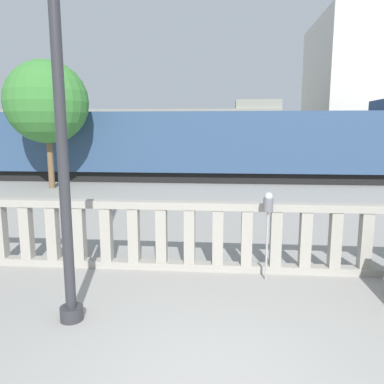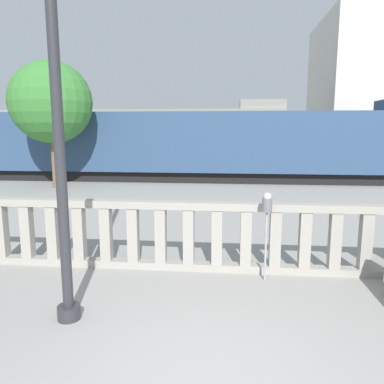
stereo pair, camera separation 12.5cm
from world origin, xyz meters
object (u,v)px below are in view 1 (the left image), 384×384
at_px(lamppost, 58,73).
at_px(parking_meter, 268,210).
at_px(train_far, 119,137).
at_px(train_near, 146,145).
at_px(tree_left, 47,102).

height_order(lamppost, parking_meter, lamppost).
distance_m(lamppost, train_far, 22.57).
xyz_separation_m(lamppost, train_near, (-2.00, 14.76, -1.53)).
bearing_deg(train_far, parking_meter, -67.51).
distance_m(train_far, tree_left, 10.48).
bearing_deg(train_near, train_far, 116.02).
bearing_deg(parking_meter, lamppost, -149.71).
bearing_deg(train_far, lamppost, -75.96).
relative_size(train_far, tree_left, 4.09).
xyz_separation_m(parking_meter, train_far, (-8.35, 20.18, 0.80)).
height_order(lamppost, train_near, lamppost).
xyz_separation_m(parking_meter, train_near, (-4.89, 13.08, 0.55)).
bearing_deg(parking_meter, train_near, 110.49).
xyz_separation_m(train_near, tree_left, (-3.69, -3.24, 1.99)).
bearing_deg(train_far, tree_left, -91.26).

